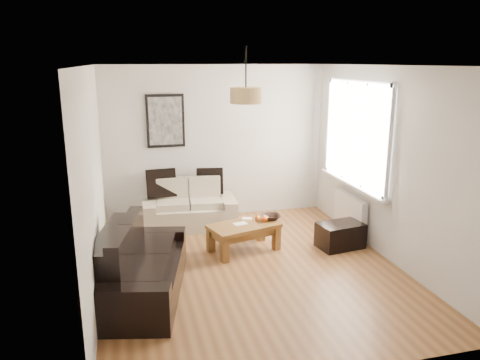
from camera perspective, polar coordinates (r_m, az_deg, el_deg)
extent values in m
plane|color=brown|center=(6.21, 1.39, -10.78)|extent=(4.50, 4.50, 0.00)
cube|color=white|center=(7.41, 13.42, -3.78)|extent=(0.10, 0.90, 0.52)
cylinder|color=tan|center=(5.92, 0.73, 10.41)|extent=(0.40, 0.40, 0.20)
cube|color=black|center=(6.94, 12.28, -6.70)|extent=(0.70, 0.50, 0.37)
cube|color=black|center=(7.64, -9.69, -0.40)|extent=(0.48, 0.18, 0.47)
cube|color=black|center=(7.74, -3.75, -0.12)|extent=(0.46, 0.21, 0.44)
imported|color=black|center=(6.80, 3.85, -4.59)|extent=(0.29, 0.29, 0.07)
sphere|color=#EE5814|center=(6.69, 3.02, -4.84)|extent=(0.10, 0.10, 0.09)
sphere|color=orange|center=(6.72, 3.19, -4.75)|extent=(0.10, 0.10, 0.08)
sphere|color=orange|center=(6.73, 2.16, -4.71)|extent=(0.09, 0.09, 0.07)
cube|color=white|center=(6.60, 0.05, -5.42)|extent=(0.21, 0.16, 0.01)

